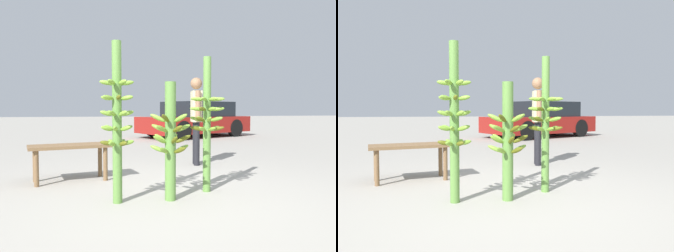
# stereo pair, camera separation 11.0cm
# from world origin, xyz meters

# --- Properties ---
(ground_plane) EXTENTS (80.00, 80.00, 0.00)m
(ground_plane) POSITION_xyz_m (0.00, 0.00, 0.00)
(ground_plane) COLOR #9E998E
(banana_stalk_left) EXTENTS (0.36, 0.36, 1.69)m
(banana_stalk_left) POSITION_xyz_m (-0.56, 0.07, 0.88)
(banana_stalk_left) COLOR #5B8C3D
(banana_stalk_left) RESTS_ON ground_plane
(banana_stalk_center) EXTENTS (0.46, 0.46, 1.28)m
(banana_stalk_center) POSITION_xyz_m (0.01, 0.05, 0.66)
(banana_stalk_center) COLOR #5B8C3D
(banana_stalk_center) RESTS_ON ground_plane
(banana_stalk_right) EXTENTS (0.42, 0.42, 1.60)m
(banana_stalk_right) POSITION_xyz_m (0.51, 0.33, 0.85)
(banana_stalk_right) COLOR #5B8C3D
(banana_stalk_right) RESTS_ON ground_plane
(vendor_person) EXTENTS (0.23, 0.56, 1.54)m
(vendor_person) POSITION_xyz_m (0.95, 2.18, 0.93)
(vendor_person) COLOR black
(vendor_person) RESTS_ON ground_plane
(market_bench) EXTENTS (1.15, 0.67, 0.50)m
(market_bench) POSITION_xyz_m (-1.12, 1.25, 0.42)
(market_bench) COLOR brown
(market_bench) RESTS_ON ground_plane
(parked_car) EXTENTS (4.31, 3.25, 1.25)m
(parked_car) POSITION_xyz_m (2.68, 7.86, 0.60)
(parked_car) COLOR maroon
(parked_car) RESTS_ON ground_plane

